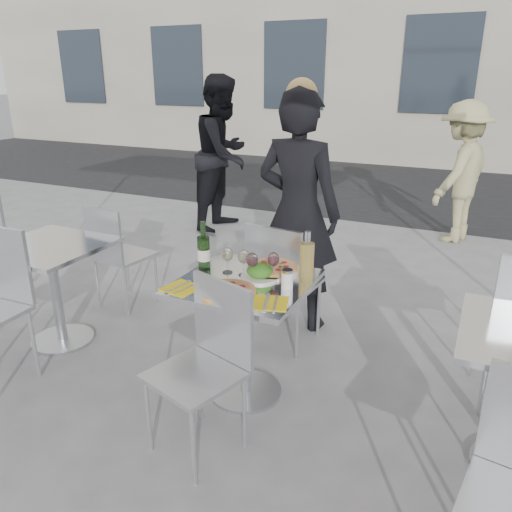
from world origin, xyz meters
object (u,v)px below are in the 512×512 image
at_px(napkin_right, 270,303).
at_px(side_chair_lfar, 115,249).
at_px(salad_plate, 260,272).
at_px(pizza_near, 227,291).
at_px(wineglass_white_a, 227,255).
at_px(wine_bottle, 204,251).
at_px(pedestrian_b, 461,173).
at_px(wineglass_white_b, 243,258).
at_px(napkin_left, 181,288).
at_px(wineglass_red_b, 273,260).
at_px(woman_diner, 298,213).
at_px(chair_near, 208,353).
at_px(main_table, 245,314).
at_px(side_table_left, 53,273).
at_px(carafe, 307,261).
at_px(wineglass_red_a, 252,261).
at_px(pizza_far, 273,268).
at_px(pedestrian_a, 223,154).
at_px(chair_far, 280,276).
at_px(sugar_shaker, 287,279).

bearing_deg(napkin_right, side_chair_lfar, 137.31).
bearing_deg(salad_plate, pizza_near, -105.29).
bearing_deg(wineglass_white_a, wine_bottle, -177.98).
xyz_separation_m(pedestrian_b, wineglass_white_b, (-0.92, -3.67, 0.06)).
bearing_deg(napkin_left, wineglass_red_b, 50.98).
bearing_deg(napkin_left, woman_diner, 91.05).
relative_size(chair_near, wineglass_white_b, 5.67).
bearing_deg(napkin_left, main_table, 51.66).
distance_m(main_table, side_table_left, 1.50).
distance_m(side_chair_lfar, carafe, 1.88).
distance_m(side_table_left, wine_bottle, 1.24).
bearing_deg(wineglass_red_a, pizza_far, 70.89).
distance_m(woman_diner, pizza_near, 1.21).
bearing_deg(wineglass_white_b, wineglass_red_a, -20.82).
height_order(pedestrian_a, salad_plate, pedestrian_a).
xyz_separation_m(woman_diner, pizza_far, (0.15, -0.80, -0.12)).
relative_size(wineglass_white_b, napkin_left, 0.75).
xyz_separation_m(pizza_near, wineglass_red_b, (0.14, 0.29, 0.10)).
bearing_deg(main_table, wineglass_red_a, 63.20).
distance_m(chair_far, wineglass_red_a, 0.65).
relative_size(pedestrian_b, pizza_near, 5.19).
height_order(wine_bottle, napkin_left, wine_bottle).
xyz_separation_m(pizza_near, carafe, (0.32, 0.34, 0.11)).
xyz_separation_m(wine_bottle, carafe, (0.61, 0.09, 0.00)).
bearing_deg(salad_plate, sugar_shaker, -18.13).
height_order(wineglass_white_a, napkin_right, wineglass_white_a).
bearing_deg(woman_diner, side_chair_lfar, 20.55).
bearing_deg(pedestrian_b, sugar_shaker, 9.34).
bearing_deg(chair_near, pedestrian_a, 134.46).
bearing_deg(pizza_near, wineglass_red_b, 64.08).
xyz_separation_m(napkin_left, napkin_right, (0.52, 0.03, 0.00)).
distance_m(side_table_left, wineglass_red_a, 1.56).
distance_m(woman_diner, pizza_far, 0.83).
distance_m(pizza_near, wineglass_red_b, 0.34).
relative_size(salad_plate, carafe, 0.76).
distance_m(main_table, pizza_far, 0.32).
distance_m(wineglass_white_a, wineglass_white_b, 0.10).
relative_size(pedestrian_a, wineglass_red_a, 11.74).
xyz_separation_m(woman_diner, pizza_near, (0.05, -1.20, -0.13)).
height_order(main_table, side_table_left, same).
bearing_deg(woman_diner, salad_plate, 102.66).
bearing_deg(side_chair_lfar, wineglass_white_a, 164.60).
xyz_separation_m(side_table_left, side_chair_lfar, (0.02, 0.63, -0.02)).
bearing_deg(wineglass_white_a, chair_far, 78.06).
relative_size(main_table, napkin_left, 3.59).
xyz_separation_m(pizza_near, sugar_shaker, (0.26, 0.20, 0.04)).
relative_size(chair_near, pedestrian_b, 0.56).
relative_size(side_chair_lfar, wineglass_red_a, 5.57).
xyz_separation_m(pedestrian_a, wineglass_red_b, (1.94, -2.96, -0.07)).
relative_size(side_table_left, napkin_left, 3.59).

